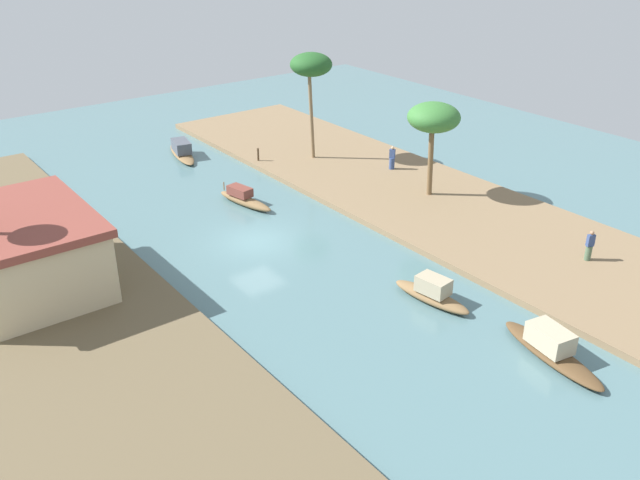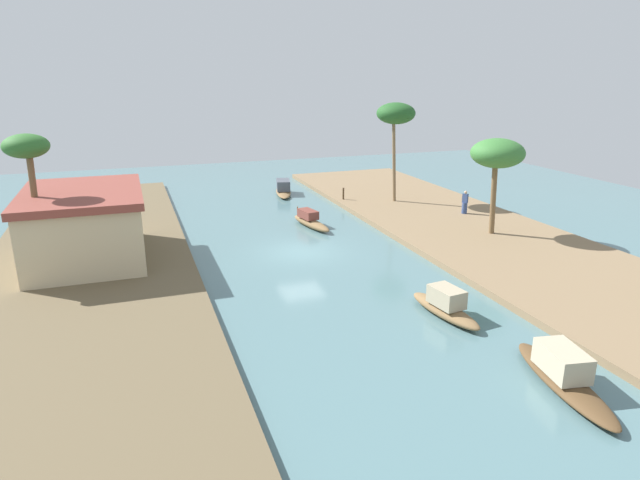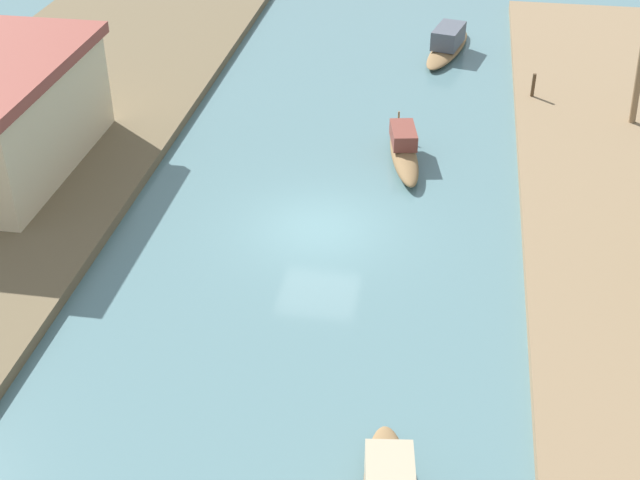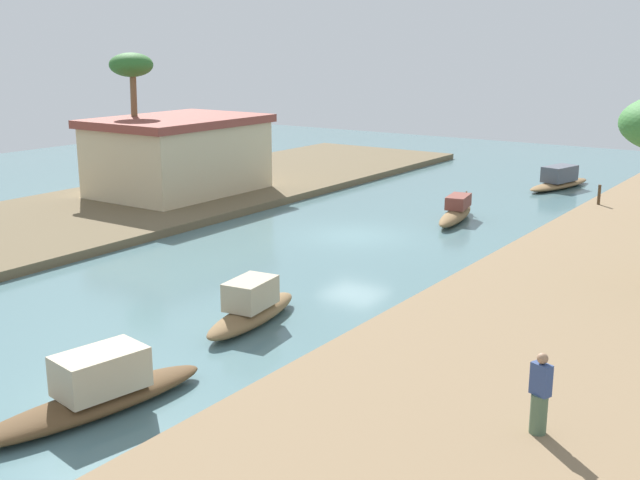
# 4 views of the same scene
# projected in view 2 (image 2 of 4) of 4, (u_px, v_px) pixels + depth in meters

# --- Properties ---
(river_water) EXTENTS (67.36, 67.36, 0.00)m
(river_water) POSITION_uv_depth(u_px,v_px,m) (301.00, 252.00, 31.64)
(river_water) COLOR slate
(river_water) RESTS_ON ground
(riverbank_left) EXTENTS (44.53, 10.55, 0.35)m
(riverbank_left) POSITION_uv_depth(u_px,v_px,m) (470.00, 231.00, 35.22)
(riverbank_left) COLOR #846B4C
(riverbank_left) RESTS_ON ground
(riverbank_right) EXTENTS (44.53, 10.55, 0.35)m
(riverbank_right) POSITION_uv_depth(u_px,v_px,m) (88.00, 272.00, 27.96)
(riverbank_right) COLOR brown
(riverbank_right) RESTS_ON ground
(sampan_with_red_awning) EXTENTS (5.52, 2.14, 1.32)m
(sampan_with_red_awning) POSITION_uv_depth(u_px,v_px,m) (563.00, 374.00, 17.94)
(sampan_with_red_awning) COLOR brown
(sampan_with_red_awning) RESTS_ON river_water
(sampan_with_tall_canopy) EXTENTS (4.53, 1.70, 1.09)m
(sampan_with_tall_canopy) POSITION_uv_depth(u_px,v_px,m) (310.00, 221.00, 36.58)
(sampan_with_tall_canopy) COLOR brown
(sampan_with_tall_canopy) RESTS_ON river_water
(sampan_open_hull) EXTENTS (4.26, 1.57, 1.30)m
(sampan_open_hull) POSITION_uv_depth(u_px,v_px,m) (445.00, 306.00, 23.14)
(sampan_open_hull) COLOR brown
(sampan_open_hull) RESTS_ON river_water
(sampan_foreground) EXTENTS (5.45, 2.35, 1.20)m
(sampan_foreground) POSITION_uv_depth(u_px,v_px,m) (283.00, 189.00, 46.46)
(sampan_foreground) COLOR brown
(sampan_foreground) RESTS_ON river_water
(person_on_near_bank) EXTENTS (0.51, 0.51, 1.63)m
(person_on_near_bank) POSITION_uv_depth(u_px,v_px,m) (465.00, 204.00, 38.59)
(person_on_near_bank) COLOR #33477A
(person_on_near_bank) RESTS_ON riverbank_left
(mooring_post) EXTENTS (0.14, 0.14, 0.92)m
(mooring_post) POSITION_uv_depth(u_px,v_px,m) (343.00, 194.00, 42.91)
(mooring_post) COLOR #4C3823
(mooring_post) RESTS_ON riverbank_left
(palm_tree_left_near) EXTENTS (3.19, 3.19, 5.86)m
(palm_tree_left_near) POSITION_uv_depth(u_px,v_px,m) (498.00, 154.00, 32.57)
(palm_tree_left_near) COLOR brown
(palm_tree_left_near) RESTS_ON riverbank_left
(palm_tree_left_far) EXTENTS (2.89, 2.89, 7.46)m
(palm_tree_left_far) POSITION_uv_depth(u_px,v_px,m) (396.00, 115.00, 40.57)
(palm_tree_left_far) COLOR #7F6647
(palm_tree_left_far) RESTS_ON riverbank_left
(palm_tree_right_tall) EXTENTS (2.13, 2.13, 6.81)m
(palm_tree_right_tall) POSITION_uv_depth(u_px,v_px,m) (27.00, 153.00, 26.23)
(palm_tree_right_tall) COLOR brown
(palm_tree_right_tall) RESTS_ON riverbank_right
(riverside_building) EXTENTS (8.28, 5.95, 3.73)m
(riverside_building) POSITION_uv_depth(u_px,v_px,m) (85.00, 225.00, 28.87)
(riverside_building) COLOR beige
(riverside_building) RESTS_ON riverbank_right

